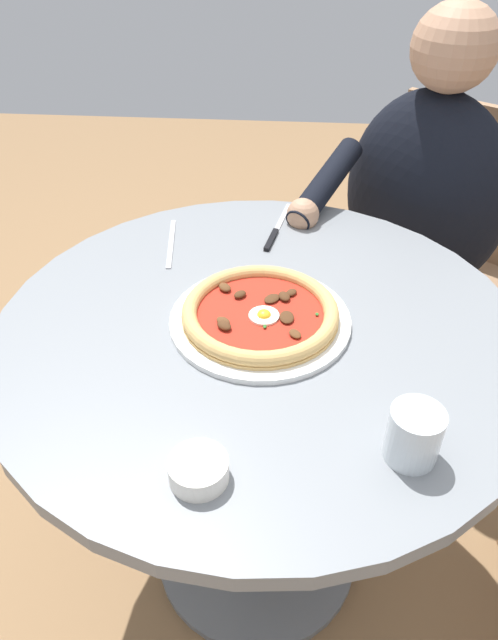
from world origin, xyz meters
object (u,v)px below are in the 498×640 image
fork_utensil (171,243)px  diner_person (409,267)px  water_glass (413,438)px  dining_table (259,396)px  ramekin_capers (198,469)px  steak_knife (275,233)px  cafe_chair_diner (435,241)px  pizza_on_plate (261,316)px

fork_utensil → diner_person: bearing=117.4°
water_glass → fork_utensil: (-0.50, -0.41, -0.03)m
dining_table → ramekin_capers: bearing=-9.9°
ramekin_capers → diner_person: 0.97m
dining_table → fork_utensil: size_ratio=4.83×
dining_table → ramekin_capers: (0.32, -0.06, 0.19)m
fork_utensil → steak_knife: bearing=105.2°
cafe_chair_diner → dining_table: bearing=-34.1°
dining_table → water_glass: water_glass is taller
fork_utensil → cafe_chair_diner: (-0.41, 0.64, -0.21)m
ramekin_capers → diner_person: (-0.85, 0.41, -0.23)m
dining_table → diner_person: size_ratio=0.80×
water_glass → ramekin_capers: bearing=-77.8°
steak_knife → cafe_chair_diner: 0.59m
pizza_on_plate → fork_utensil: size_ratio=1.64×
dining_table → ramekin_capers: 0.38m
dining_table → pizza_on_plate: size_ratio=2.95×
steak_knife → diner_person: diner_person is taller
dining_table → steak_knife: 0.35m
dining_table → diner_person: 0.64m
dining_table → ramekin_capers: ramekin_capers is taller
pizza_on_plate → steak_knife: pizza_on_plate is taller
dining_table → pizza_on_plate: bearing=25.9°
dining_table → cafe_chair_diner: cafe_chair_diner is taller
ramekin_capers → fork_utensil: size_ratio=0.41×
water_glass → diner_person: diner_person is taller
water_glass → fork_utensil: size_ratio=0.42×
steak_knife → ramekin_capers: 0.62m
ramekin_capers → water_glass: bearing=102.2°
water_glass → fork_utensil: 0.65m
steak_knife → water_glass: bearing=19.8°
diner_person → cafe_chair_diner: (-0.12, 0.08, 0.01)m
fork_utensil → diner_person: (-0.29, 0.55, -0.21)m
steak_knife → ramekin_capers: size_ratio=2.69×
fork_utensil → dining_table: bearing=39.3°
diner_person → steak_knife: bearing=-56.2°
fork_utensil → water_glass: bearing=39.1°
water_glass → cafe_chair_diner: cafe_chair_diner is taller
steak_knife → cafe_chair_diner: size_ratio=0.24×
pizza_on_plate → steak_knife: bearing=178.2°
dining_table → pizza_on_plate: 0.19m
dining_table → diner_person: bearing=146.1°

